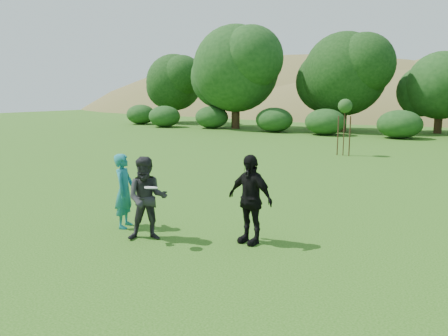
{
  "coord_description": "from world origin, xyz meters",
  "views": [
    {
      "loc": [
        6.01,
        -7.16,
        3.13
      ],
      "look_at": [
        0.0,
        3.0,
        1.1
      ],
      "focal_mm": 35.0,
      "sensor_mm": 36.0,
      "label": 1
    }
  ],
  "objects_px": {
    "sapling": "(345,107)",
    "player_teal": "(124,191)",
    "player_grey": "(147,199)",
    "player_black": "(250,199)"
  },
  "relations": [
    {
      "from": "player_grey",
      "to": "player_black",
      "type": "bearing_deg",
      "value": -9.37
    },
    {
      "from": "player_black",
      "to": "sapling",
      "type": "height_order",
      "value": "sapling"
    },
    {
      "from": "player_teal",
      "to": "player_black",
      "type": "relative_size",
      "value": 0.93
    },
    {
      "from": "sapling",
      "to": "player_teal",
      "type": "bearing_deg",
      "value": -94.34
    },
    {
      "from": "player_teal",
      "to": "sapling",
      "type": "relative_size",
      "value": 0.61
    },
    {
      "from": "player_teal",
      "to": "player_grey",
      "type": "bearing_deg",
      "value": -133.67
    },
    {
      "from": "player_grey",
      "to": "sapling",
      "type": "height_order",
      "value": "sapling"
    },
    {
      "from": "player_teal",
      "to": "sapling",
      "type": "bearing_deg",
      "value": -26.37
    },
    {
      "from": "player_teal",
      "to": "player_black",
      "type": "bearing_deg",
      "value": -102.32
    },
    {
      "from": "player_grey",
      "to": "sapling",
      "type": "relative_size",
      "value": 0.64
    }
  ]
}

